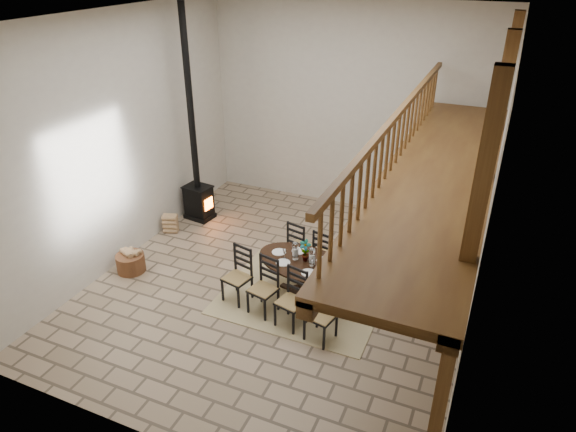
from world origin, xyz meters
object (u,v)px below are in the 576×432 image
at_px(log_basket, 131,262).
at_px(dining_table, 300,281).
at_px(wood_stove, 196,176).
at_px(log_stack, 170,223).

bearing_deg(log_basket, dining_table, 8.24).
xyz_separation_m(wood_stove, log_basket, (-0.03, -2.59, -0.92)).
bearing_deg(wood_stove, dining_table, -23.05).
bearing_deg(log_stack, dining_table, -17.36).
bearing_deg(dining_table, log_basket, -159.13).
bearing_deg(log_basket, log_stack, 96.70).
height_order(wood_stove, log_stack, wood_stove).
xyz_separation_m(dining_table, log_stack, (-3.76, 1.18, -0.17)).
height_order(dining_table, wood_stove, wood_stove).
distance_m(dining_table, wood_stove, 4.16).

